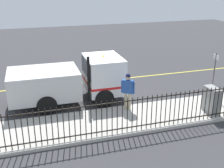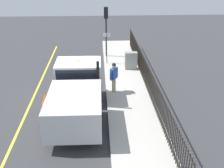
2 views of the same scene
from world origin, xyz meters
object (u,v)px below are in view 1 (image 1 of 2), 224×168
at_px(work_truck, 75,78).
at_px(traffic_cone, 90,81).
at_px(street_sign, 214,70).
at_px(worker_standing, 128,88).
at_px(utility_cabinet, 212,100).

xyz_separation_m(work_truck, traffic_cone, (-1.82, 1.15, -0.93)).
height_order(traffic_cone, street_sign, street_sign).
bearing_deg(traffic_cone, worker_standing, 14.64).
xyz_separation_m(worker_standing, utility_cabinet, (1.41, 3.65, -0.50)).
xyz_separation_m(utility_cabinet, traffic_cone, (-5.19, -4.64, -0.40)).
bearing_deg(work_truck, traffic_cone, 148.15).
relative_size(utility_cabinet, traffic_cone, 1.71).
distance_m(utility_cabinet, street_sign, 2.23).
height_order(work_truck, street_sign, work_truck).
bearing_deg(street_sign, work_truck, -103.64).
xyz_separation_m(utility_cabinet, street_sign, (-1.66, 1.24, 0.85)).
bearing_deg(worker_standing, work_truck, -7.62).
bearing_deg(traffic_cone, street_sign, 59.01).
bearing_deg(street_sign, utility_cabinet, -36.73).
distance_m(traffic_cone, street_sign, 6.97).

